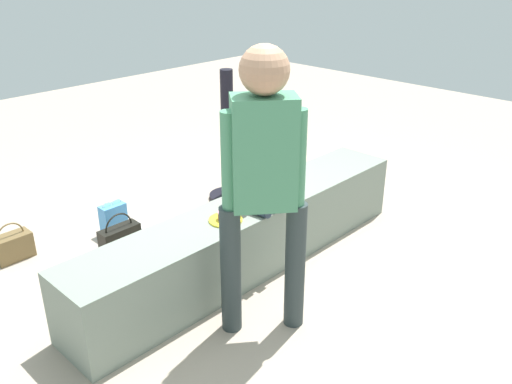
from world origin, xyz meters
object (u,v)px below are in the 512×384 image
at_px(child_seated, 252,177).
at_px(party_cup_red, 275,187).
at_px(cake_plate, 225,218).
at_px(cake_box_white, 162,229).
at_px(adult_standing, 264,171).
at_px(handbag_brown_canvas, 13,246).
at_px(handbag_black_leather, 120,241).
at_px(gift_bag, 113,218).
at_px(water_bottle_near_gift, 270,197).

height_order(child_seated, party_cup_red, child_seated).
bearing_deg(cake_plate, cake_box_white, 82.36).
distance_m(adult_standing, cake_plate, 0.70).
relative_size(adult_standing, party_cup_red, 16.77).
xyz_separation_m(cake_box_white, handbag_brown_canvas, (-0.98, 0.50, 0.05)).
height_order(cake_box_white, handbag_black_leather, handbag_black_leather).
distance_m(party_cup_red, handbag_brown_canvas, 2.31).
height_order(gift_bag, water_bottle_near_gift, gift_bag).
xyz_separation_m(child_seated, cake_plate, (-0.27, -0.03, -0.19)).
bearing_deg(child_seated, cake_plate, -174.10).
bearing_deg(water_bottle_near_gift, cake_plate, -151.05).
bearing_deg(child_seated, handbag_brown_canvas, 129.92).
xyz_separation_m(child_seated, handbag_brown_canvas, (-1.13, 1.35, -0.60)).
bearing_deg(adult_standing, handbag_brown_canvas, 111.08).
distance_m(cake_plate, handbag_brown_canvas, 1.68).
bearing_deg(handbag_black_leather, gift_bag, 64.78).
bearing_deg(cake_box_white, handbag_black_leather, -173.50).
height_order(cake_plate, cake_box_white, cake_plate).
relative_size(cake_plate, water_bottle_near_gift, 0.94).
bearing_deg(handbag_black_leather, water_bottle_near_gift, -9.93).
height_order(cake_plate, party_cup_red, cake_plate).
height_order(child_seated, adult_standing, adult_standing).
bearing_deg(water_bottle_near_gift, cake_box_white, 163.40).
relative_size(gift_bag, party_cup_red, 2.86).
bearing_deg(party_cup_red, adult_standing, -140.03).
distance_m(water_bottle_near_gift, handbag_black_leather, 1.39).
distance_m(cake_plate, gift_bag, 1.26).
bearing_deg(handbag_black_leather, child_seated, -55.16).
bearing_deg(adult_standing, child_seated, 50.15).
distance_m(child_seated, cake_box_white, 1.09).
relative_size(cake_plate, gift_bag, 0.78).
bearing_deg(water_bottle_near_gift, handbag_black_leather, 170.07).
bearing_deg(handbag_black_leather, cake_box_white, 6.50).
relative_size(gift_bag, cake_box_white, 0.85).
xyz_separation_m(cake_plate, gift_bag, (-0.12, 1.20, -0.39)).
distance_m(cake_plate, handbag_black_leather, 0.97).
distance_m(party_cup_red, handbag_black_leather, 1.67).
height_order(party_cup_red, cake_box_white, cake_box_white).
xyz_separation_m(handbag_black_leather, handbag_brown_canvas, (-0.57, 0.54, -0.03)).
xyz_separation_m(child_seated, water_bottle_near_gift, (0.81, 0.57, -0.59)).
bearing_deg(gift_bag, water_bottle_near_gift, -26.44).
relative_size(cake_plate, handbag_black_leather, 0.64).
xyz_separation_m(cake_plate, water_bottle_near_gift, (1.08, 0.60, -0.40)).
height_order(gift_bag, party_cup_red, gift_bag).
relative_size(adult_standing, cake_plate, 7.49).
xyz_separation_m(party_cup_red, handbag_brown_canvas, (-2.24, 0.58, 0.05)).
relative_size(party_cup_red, cake_box_white, 0.30).
bearing_deg(child_seated, handbag_black_leather, 124.84).
bearing_deg(gift_bag, cake_box_white, -52.25).
height_order(adult_standing, handbag_brown_canvas, adult_standing).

